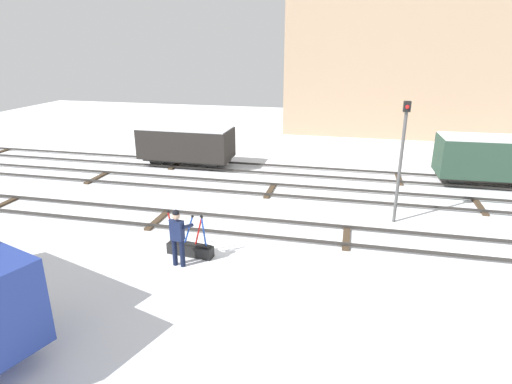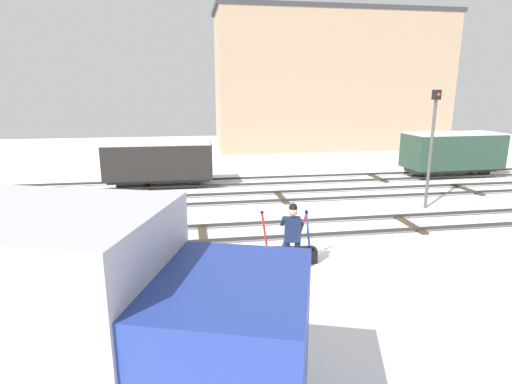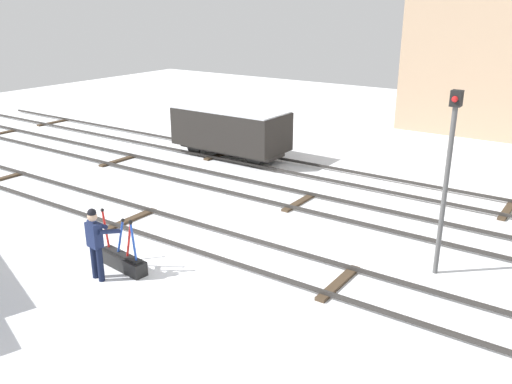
% 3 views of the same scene
% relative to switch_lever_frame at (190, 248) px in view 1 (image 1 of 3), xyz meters
% --- Properties ---
extents(ground_plane, '(60.00, 60.00, 0.00)m').
position_rel_switch_lever_frame_xyz_m(ground_plane, '(1.31, 2.34, -0.25)').
color(ground_plane, white).
extents(track_main_line, '(44.00, 1.94, 0.18)m').
position_rel_switch_lever_frame_xyz_m(track_main_line, '(1.31, 2.34, -0.14)').
color(track_main_line, '#2D2B28').
rests_on(track_main_line, ground_plane).
extents(track_siding_near, '(44.00, 1.94, 0.18)m').
position_rel_switch_lever_frame_xyz_m(track_siding_near, '(1.31, 6.55, -0.14)').
color(track_siding_near, '#2D2B28').
rests_on(track_siding_near, ground_plane).
extents(track_siding_far, '(44.00, 1.94, 0.18)m').
position_rel_switch_lever_frame_xyz_m(track_siding_far, '(1.31, 9.71, -0.14)').
color(track_siding_far, '#2D2B28').
rests_on(track_siding_far, ground_plane).
extents(switch_lever_frame, '(1.55, 0.53, 1.45)m').
position_rel_switch_lever_frame_xyz_m(switch_lever_frame, '(0.00, 0.00, 0.00)').
color(switch_lever_frame, black).
rests_on(switch_lever_frame, ground_plane).
extents(rail_worker, '(0.60, 0.69, 1.83)m').
position_rel_switch_lever_frame_xyz_m(rail_worker, '(-0.08, -0.69, 0.79)').
color(rail_worker, '#111831').
rests_on(rail_worker, ground_plane).
extents(signal_post, '(0.24, 0.32, 4.51)m').
position_rel_switch_lever_frame_xyz_m(signal_post, '(6.54, 4.23, 2.46)').
color(signal_post, '#4C4C4C').
rests_on(signal_post, ground_plane).
extents(apartment_building, '(18.17, 5.34, 10.34)m').
position_rel_switch_lever_frame_xyz_m(apartment_building, '(8.67, 21.77, 4.93)').
color(apartment_building, tan).
rests_on(apartment_building, ground_plane).
extents(freight_car_mid_siding, '(4.94, 2.16, 2.13)m').
position_rel_switch_lever_frame_xyz_m(freight_car_mid_siding, '(-3.94, 9.71, 0.99)').
color(freight_car_mid_siding, '#2D2B28').
rests_on(freight_car_mid_siding, ground_plane).
extents(freight_car_far_end, '(5.05, 2.20, 2.32)m').
position_rel_switch_lever_frame_xyz_m(freight_car_far_end, '(11.27, 9.71, 1.09)').
color(freight_car_far_end, '#2D2B28').
rests_on(freight_car_far_end, ground_plane).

